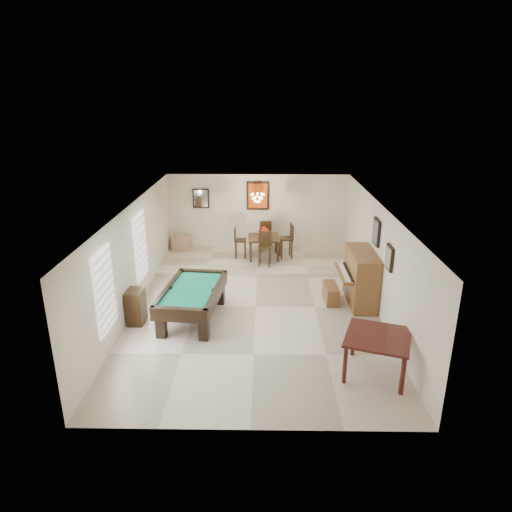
{
  "coord_description": "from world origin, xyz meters",
  "views": [
    {
      "loc": [
        0.18,
        -10.45,
        5.1
      ],
      "look_at": [
        0.0,
        0.6,
        1.15
      ],
      "focal_mm": 32.0,
      "sensor_mm": 36.0,
      "label": 1
    }
  ],
  "objects_px": {
    "upright_piano": "(355,277)",
    "dining_chair_east": "(286,241)",
    "pool_table": "(193,304)",
    "apothecary_chest": "(136,306)",
    "flower_vase": "(264,230)",
    "chandelier": "(257,195)",
    "piano_bench": "(331,293)",
    "dining_table": "(264,245)",
    "dining_chair_west": "(240,243)",
    "dining_chair_north": "(265,235)",
    "square_table": "(376,355)",
    "dining_chair_south": "(265,249)",
    "corner_bench": "(181,243)"
  },
  "relations": [
    {
      "from": "upright_piano",
      "to": "dining_chair_east",
      "type": "height_order",
      "value": "upright_piano"
    },
    {
      "from": "apothecary_chest",
      "to": "chandelier",
      "type": "height_order",
      "value": "chandelier"
    },
    {
      "from": "dining_chair_west",
      "to": "dining_chair_east",
      "type": "bearing_deg",
      "value": -89.06
    },
    {
      "from": "piano_bench",
      "to": "corner_bench",
      "type": "height_order",
      "value": "corner_bench"
    },
    {
      "from": "flower_vase",
      "to": "dining_chair_north",
      "type": "relative_size",
      "value": 0.21
    },
    {
      "from": "dining_chair_south",
      "to": "dining_chair_east",
      "type": "xyz_separation_m",
      "value": [
        0.68,
        0.73,
        0.03
      ]
    },
    {
      "from": "corner_bench",
      "to": "chandelier",
      "type": "bearing_deg",
      "value": -19.29
    },
    {
      "from": "square_table",
      "to": "dining_chair_south",
      "type": "xyz_separation_m",
      "value": [
        -2.12,
        5.53,
        0.23
      ]
    },
    {
      "from": "piano_bench",
      "to": "flower_vase",
      "type": "xyz_separation_m",
      "value": [
        -1.74,
        3.02,
        0.81
      ]
    },
    {
      "from": "dining_chair_west",
      "to": "dining_chair_east",
      "type": "xyz_separation_m",
      "value": [
        1.45,
        0.03,
        0.05
      ]
    },
    {
      "from": "dining_chair_north",
      "to": "upright_piano",
      "type": "bearing_deg",
      "value": 116.4
    },
    {
      "from": "piano_bench",
      "to": "dining_chair_west",
      "type": "relative_size",
      "value": 0.82
    },
    {
      "from": "apothecary_chest",
      "to": "dining_chair_east",
      "type": "xyz_separation_m",
      "value": [
        3.69,
        4.26,
        0.26
      ]
    },
    {
      "from": "upright_piano",
      "to": "piano_bench",
      "type": "distance_m",
      "value": 0.74
    },
    {
      "from": "upright_piano",
      "to": "piano_bench",
      "type": "xyz_separation_m",
      "value": [
        -0.58,
        0.03,
        -0.46
      ]
    },
    {
      "from": "dining_chair_east",
      "to": "corner_bench",
      "type": "bearing_deg",
      "value": -109.31
    },
    {
      "from": "square_table",
      "to": "dining_chair_west",
      "type": "relative_size",
      "value": 1.18
    },
    {
      "from": "corner_bench",
      "to": "dining_chair_west",
      "type": "bearing_deg",
      "value": -20.16
    },
    {
      "from": "upright_piano",
      "to": "dining_chair_east",
      "type": "relative_size",
      "value": 1.51
    },
    {
      "from": "dining_chair_west",
      "to": "chandelier",
      "type": "xyz_separation_m",
      "value": [
        0.54,
        -0.15,
        1.58
      ]
    },
    {
      "from": "upright_piano",
      "to": "flower_vase",
      "type": "relative_size",
      "value": 7.6
    },
    {
      "from": "piano_bench",
      "to": "dining_chair_west",
      "type": "distance_m",
      "value": 3.92
    },
    {
      "from": "upright_piano",
      "to": "dining_table",
      "type": "xyz_separation_m",
      "value": [
        -2.32,
        3.05,
        -0.16
      ]
    },
    {
      "from": "square_table",
      "to": "dining_table",
      "type": "relative_size",
      "value": 1.21
    },
    {
      "from": "flower_vase",
      "to": "chandelier",
      "type": "xyz_separation_m",
      "value": [
        -0.2,
        -0.17,
        1.17
      ]
    },
    {
      "from": "piano_bench",
      "to": "dining_table",
      "type": "bearing_deg",
      "value": 119.87
    },
    {
      "from": "upright_piano",
      "to": "flower_vase",
      "type": "distance_m",
      "value": 3.85
    },
    {
      "from": "dining_table",
      "to": "apothecary_chest",
      "type": "bearing_deg",
      "value": -125.11
    },
    {
      "from": "piano_bench",
      "to": "flower_vase",
      "type": "relative_size",
      "value": 3.77
    },
    {
      "from": "pool_table",
      "to": "corner_bench",
      "type": "bearing_deg",
      "value": 109.09
    },
    {
      "from": "pool_table",
      "to": "square_table",
      "type": "height_order",
      "value": "square_table"
    },
    {
      "from": "square_table",
      "to": "dining_chair_south",
      "type": "height_order",
      "value": "dining_chair_south"
    },
    {
      "from": "dining_table",
      "to": "dining_chair_west",
      "type": "height_order",
      "value": "dining_chair_west"
    },
    {
      "from": "apothecary_chest",
      "to": "dining_chair_west",
      "type": "distance_m",
      "value": 4.79
    },
    {
      "from": "dining_chair_west",
      "to": "dining_table",
      "type": "bearing_deg",
      "value": -89.25
    },
    {
      "from": "flower_vase",
      "to": "dining_chair_west",
      "type": "distance_m",
      "value": 0.85
    },
    {
      "from": "dining_chair_north",
      "to": "corner_bench",
      "type": "distance_m",
      "value": 2.86
    },
    {
      "from": "pool_table",
      "to": "apothecary_chest",
      "type": "height_order",
      "value": "apothecary_chest"
    },
    {
      "from": "upright_piano",
      "to": "corner_bench",
      "type": "distance_m",
      "value": 6.37
    },
    {
      "from": "dining_chair_east",
      "to": "chandelier",
      "type": "height_order",
      "value": "chandelier"
    },
    {
      "from": "apothecary_chest",
      "to": "chandelier",
      "type": "distance_m",
      "value": 5.25
    },
    {
      "from": "piano_bench",
      "to": "dining_chair_south",
      "type": "relative_size",
      "value": 0.79
    },
    {
      "from": "apothecary_chest",
      "to": "flower_vase",
      "type": "bearing_deg",
      "value": 54.89
    },
    {
      "from": "square_table",
      "to": "corner_bench",
      "type": "bearing_deg",
      "value": 125.31
    },
    {
      "from": "dining_chair_south",
      "to": "pool_table",
      "type": "bearing_deg",
      "value": -111.53
    },
    {
      "from": "square_table",
      "to": "chandelier",
      "type": "xyz_separation_m",
      "value": [
        -2.35,
        6.07,
        1.79
      ]
    },
    {
      "from": "piano_bench",
      "to": "upright_piano",
      "type": "bearing_deg",
      "value": -3.21
    },
    {
      "from": "piano_bench",
      "to": "dining_chair_north",
      "type": "xyz_separation_m",
      "value": [
        -1.69,
        3.82,
        0.41
      ]
    },
    {
      "from": "flower_vase",
      "to": "dining_chair_west",
      "type": "relative_size",
      "value": 0.22
    },
    {
      "from": "upright_piano",
      "to": "apothecary_chest",
      "type": "distance_m",
      "value": 5.44
    }
  ]
}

